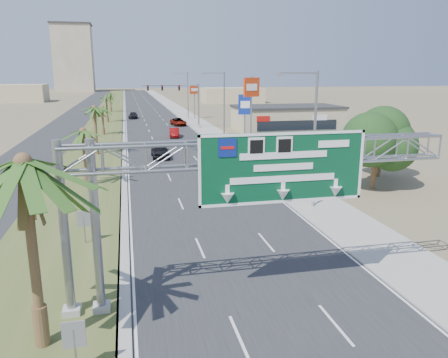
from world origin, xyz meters
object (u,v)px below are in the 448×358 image
at_px(car_far, 133,116).
at_px(store_building, 287,119).
at_px(signal_mast, 187,102).
at_px(pole_sign_red_far, 194,92).
at_px(car_right_lane, 178,122).
at_px(pole_sign_blue, 245,106).
at_px(sign_gantry, 244,166).
at_px(car_left_lane, 160,151).
at_px(car_mid_lane, 174,133).
at_px(pole_sign_red_near, 251,92).
at_px(palm_near, 23,163).

bearing_deg(car_far, store_building, -39.49).
distance_m(signal_mast, car_far, 22.66).
relative_size(car_far, pole_sign_red_far, 0.60).
height_order(signal_mast, car_right_lane, signal_mast).
bearing_deg(pole_sign_blue, store_building, 41.52).
bearing_deg(sign_gantry, car_far, 92.22).
height_order(store_building, car_left_lane, store_building).
xyz_separation_m(car_left_lane, pole_sign_blue, (13.86, 12.66, 4.15)).
bearing_deg(pole_sign_blue, car_mid_lane, 157.47).
bearing_deg(car_mid_lane, store_building, 17.35).
height_order(sign_gantry, pole_sign_red_near, pole_sign_red_near).
xyz_separation_m(sign_gantry, pole_sign_red_near, (11.10, 37.43, 1.45)).
distance_m(sign_gantry, car_far, 82.45).
distance_m(pole_sign_red_near, pole_sign_red_far, 41.09).
bearing_deg(pole_sign_red_near, pole_sign_red_far, 91.44).
bearing_deg(pole_sign_blue, car_right_lane, 111.51).
relative_size(car_mid_lane, pole_sign_red_near, 0.45).
relative_size(palm_near, pole_sign_red_far, 1.12).
bearing_deg(palm_near, pole_sign_blue, 66.78).
height_order(sign_gantry, car_far, sign_gantry).
bearing_deg(car_mid_lane, pole_sign_blue, -18.19).
height_order(palm_near, car_right_lane, palm_near).
height_order(car_mid_lane, pole_sign_blue, pole_sign_blue).
bearing_deg(pole_sign_red_far, signal_mast, -103.12).
relative_size(palm_near, car_left_lane, 1.66).
bearing_deg(store_building, car_mid_lane, -166.99).
height_order(signal_mast, store_building, signal_mast).
distance_m(palm_near, signal_mast, 65.60).
bearing_deg(sign_gantry, pole_sign_blue, 74.69).
xyz_separation_m(car_left_lane, car_right_lane, (6.05, 32.48, -0.16)).
bearing_deg(store_building, pole_sign_red_near, -122.70).
bearing_deg(pole_sign_red_far, car_far, 164.23).
distance_m(store_building, pole_sign_blue, 13.93).
height_order(store_building, car_far, store_building).
xyz_separation_m(signal_mast, car_left_lane, (-7.22, -27.64, -3.99)).
xyz_separation_m(car_left_lane, car_far, (-2.21, 47.81, -0.20)).
height_order(signal_mast, car_far, signal_mast).
distance_m(sign_gantry, car_right_lane, 67.29).
xyz_separation_m(palm_near, car_mid_lane, (10.70, 53.27, -6.22)).
bearing_deg(pole_sign_blue, car_far, 114.57).
xyz_separation_m(signal_mast, pole_sign_red_near, (4.86, -24.62, 2.66)).
distance_m(signal_mast, car_right_lane, 6.48).
relative_size(car_far, pole_sign_red_near, 0.47).
height_order(palm_near, car_left_lane, palm_near).
relative_size(palm_near, store_building, 0.46).
distance_m(store_building, pole_sign_red_far, 26.18).
relative_size(car_right_lane, car_far, 1.12).
height_order(palm_near, pole_sign_red_far, palm_near).
relative_size(sign_gantry, pole_sign_blue, 2.42).
bearing_deg(pole_sign_red_far, sign_gantry, -97.31).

